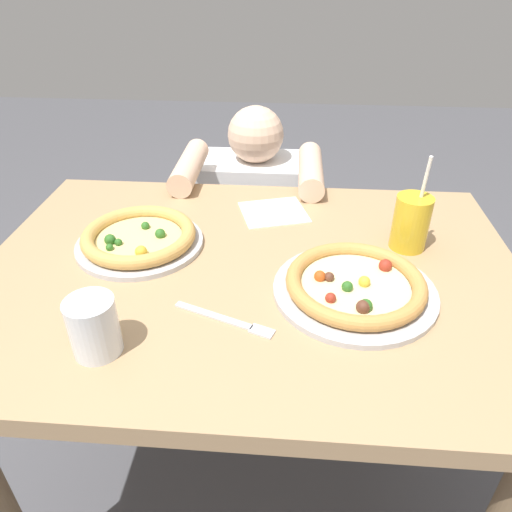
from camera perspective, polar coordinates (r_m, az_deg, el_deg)
name	(u,v)px	position (r m, az deg, el deg)	size (l,w,h in m)	color
ground_plane	(252,474)	(1.57, -0.54, -24.59)	(8.00, 8.00, 0.00)	#4C4C51
dining_table	(250,311)	(1.09, -0.71, -6.62)	(1.16, 0.83, 0.75)	tan
pizza_near	(355,286)	(0.95, 11.76, -3.47)	(0.32, 0.32, 0.04)	#B7B7BC
pizza_far	(139,238)	(1.11, -13.79, 2.10)	(0.29, 0.29, 0.04)	#B7B7BC
drink_cup_colored	(411,222)	(1.11, 18.04, 3.84)	(0.08, 0.08, 0.22)	gold
water_cup_clear	(94,326)	(0.84, -18.83, -7.93)	(0.08, 0.08, 0.10)	silver
paper_napkin	(274,212)	(1.23, 2.13, 5.26)	(0.16, 0.14, 0.00)	white
fork	(228,320)	(0.88, -3.32, -7.69)	(0.20, 0.09, 0.00)	silver
diner_seated	(256,242)	(1.78, -0.05, 1.74)	(0.42, 0.53, 0.90)	#333847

